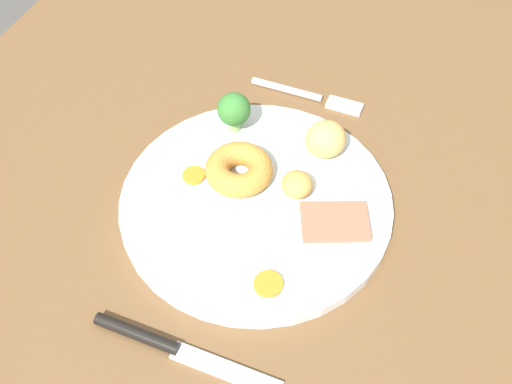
{
  "coord_description": "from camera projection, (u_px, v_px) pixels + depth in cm",
  "views": [
    {
      "loc": [
        33.72,
        16.55,
        54.93
      ],
      "look_at": [
        -3.51,
        2.77,
        6.0
      ],
      "focal_mm": 41.46,
      "sensor_mm": 36.0,
      "label": 1
    }
  ],
  "objects": [
    {
      "name": "roast_potato_right",
      "position": [
        326.0,
        139.0,
        0.66
      ],
      "size": [
        6.5,
        6.48,
        4.23
      ],
      "primitive_type": "ellipsoid",
      "rotation": [
        0.0,
        0.0,
        2.42
      ],
      "color": "#D8B260",
      "rests_on": "dinner_plate"
    },
    {
      "name": "fork",
      "position": [
        308.0,
        96.0,
        0.76
      ],
      "size": [
        2.14,
        15.29,
        0.9
      ],
      "rotation": [
        0.0,
        0.0,
        1.54
      ],
      "color": "silver",
      "rests_on": "dining_table"
    },
    {
      "name": "roast_potato_left",
      "position": [
        297.0,
        185.0,
        0.63
      ],
      "size": [
        4.83,
        4.83,
        2.75
      ],
      "primitive_type": "ellipsoid",
      "rotation": [
        0.0,
        0.0,
        3.95
      ],
      "color": "tan",
      "rests_on": "dinner_plate"
    },
    {
      "name": "meat_slice_main",
      "position": [
        335.0,
        222.0,
        0.61
      ],
      "size": [
        7.03,
        8.26,
        0.8
      ],
      "primitive_type": "cube",
      "rotation": [
        0.0,
        0.0,
        5.08
      ],
      "color": "#9E664C",
      "rests_on": "dinner_plate"
    },
    {
      "name": "dining_table",
      "position": [
        221.0,
        233.0,
        0.65
      ],
      "size": [
        120.0,
        84.0,
        3.6
      ],
      "primitive_type": "cube",
      "color": "brown",
      "rests_on": "ground"
    },
    {
      "name": "carrot_coin_front",
      "position": [
        268.0,
        284.0,
        0.57
      ],
      "size": [
        2.88,
        2.88,
        0.49
      ],
      "primitive_type": "cylinder",
      "color": "orange",
      "rests_on": "dinner_plate"
    },
    {
      "name": "yorkshire_pudding",
      "position": [
        243.0,
        171.0,
        0.64
      ],
      "size": [
        7.48,
        7.48,
        2.69
      ],
      "primitive_type": "torus",
      "color": "#C68938",
      "rests_on": "dinner_plate"
    },
    {
      "name": "broccoli_floret",
      "position": [
        234.0,
        110.0,
        0.68
      ],
      "size": [
        3.91,
        3.91,
        5.19
      ],
      "color": "#8CB766",
      "rests_on": "dinner_plate"
    },
    {
      "name": "dinner_plate",
      "position": [
        256.0,
        202.0,
        0.64
      ],
      "size": [
        29.52,
        29.52,
        1.4
      ],
      "primitive_type": "cylinder",
      "color": "white",
      "rests_on": "dining_table"
    },
    {
      "name": "knife",
      "position": [
        169.0,
        347.0,
        0.54
      ],
      "size": [
        1.96,
        18.53,
        1.2
      ],
      "rotation": [
        0.0,
        0.0,
        1.55
      ],
      "color": "black",
      "rests_on": "dining_table"
    },
    {
      "name": "carrot_coin_back",
      "position": [
        194.0,
        175.0,
        0.66
      ],
      "size": [
        2.55,
        2.55,
        0.43
      ],
      "primitive_type": "cylinder",
      "color": "orange",
      "rests_on": "dinner_plate"
    }
  ]
}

